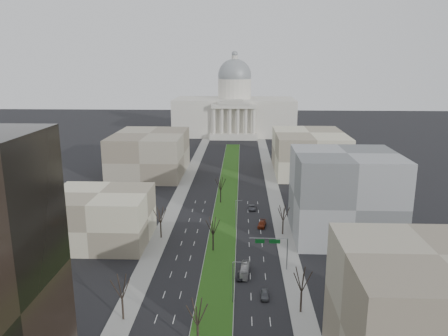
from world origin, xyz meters
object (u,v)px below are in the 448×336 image
(car_grey_near, at_px, (265,295))
(box_van, at_px, (245,270))
(car_red, at_px, (262,224))
(car_grey_far, at_px, (252,207))
(car_black, at_px, (240,276))

(car_grey_near, height_order, box_van, box_van)
(box_van, bearing_deg, car_grey_near, -63.12)
(car_red, bearing_deg, car_grey_far, 108.98)
(car_grey_far, distance_m, box_van, 46.04)
(car_red, bearing_deg, car_black, -91.44)
(car_red, relative_size, box_van, 0.71)
(car_black, relative_size, car_grey_far, 0.78)
(car_grey_far, bearing_deg, car_red, -80.10)
(car_black, bearing_deg, car_grey_near, -50.70)
(car_grey_near, xyz_separation_m, car_grey_far, (-1.43, 56.14, 0.00))
(car_red, bearing_deg, box_van, -90.30)
(car_grey_near, bearing_deg, car_red, 90.52)
(car_grey_near, bearing_deg, car_black, 124.56)
(car_black, xyz_separation_m, car_grey_far, (3.73, 48.01, 0.05))
(car_black, distance_m, car_grey_far, 48.15)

